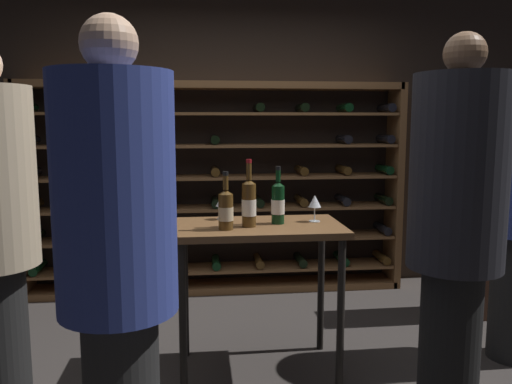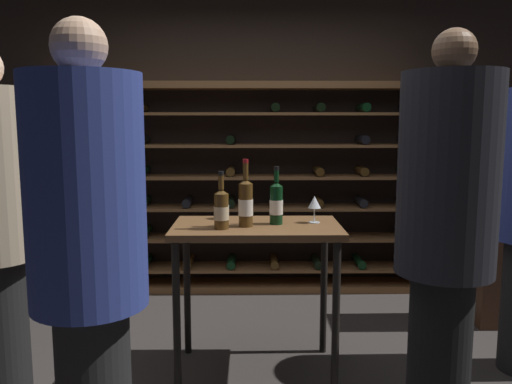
% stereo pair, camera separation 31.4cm
% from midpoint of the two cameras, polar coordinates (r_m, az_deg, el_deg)
% --- Properties ---
extents(ground_plane, '(9.69, 9.69, 0.00)m').
position_cam_midpoint_polar(ground_plane, '(3.28, -2.41, -19.75)').
color(ground_plane, '#383330').
extents(back_wall, '(5.91, 0.10, 2.90)m').
position_cam_midpoint_polar(back_wall, '(4.75, -4.06, 7.02)').
color(back_wall, black).
rests_on(back_wall, ground).
extents(wine_rack, '(3.34, 0.32, 1.85)m').
position_cam_midpoint_polar(wine_rack, '(4.57, -6.55, 0.14)').
color(wine_rack, brown).
rests_on(wine_rack, ground).
extents(tasting_table, '(0.99, 0.58, 0.91)m').
position_cam_midpoint_polar(tasting_table, '(3.09, -2.68, -5.89)').
color(tasting_table, brown).
rests_on(tasting_table, ground).
extents(person_guest_blue_shirt, '(0.44, 0.44, 1.89)m').
position_cam_midpoint_polar(person_guest_blue_shirt, '(2.02, -19.49, -6.18)').
color(person_guest_blue_shirt, black).
rests_on(person_guest_blue_shirt, ground).
extents(person_guest_khaki, '(0.44, 0.44, 1.91)m').
position_cam_midpoint_polar(person_guest_khaki, '(2.53, 17.99, -2.96)').
color(person_guest_khaki, black).
rests_on(person_guest_khaki, ground).
extents(display_cabinet, '(0.44, 0.36, 1.42)m').
position_cam_midpoint_polar(display_cabinet, '(4.35, 22.06, -3.46)').
color(display_cabinet, '#4C2D1E').
rests_on(display_cabinet, ground).
extents(wine_bottle_amber_reserve, '(0.08, 0.08, 0.39)m').
position_cam_midpoint_polar(wine_bottle_amber_reserve, '(2.98, -3.80, -1.21)').
color(wine_bottle_amber_reserve, '#4C3314').
rests_on(wine_bottle_amber_reserve, tasting_table).
extents(wine_bottle_green_slim, '(0.08, 0.08, 0.34)m').
position_cam_midpoint_polar(wine_bottle_green_slim, '(3.07, -0.48, -1.20)').
color(wine_bottle_green_slim, black).
rests_on(wine_bottle_green_slim, tasting_table).
extents(wine_bottle_black_capsule, '(0.09, 0.09, 0.33)m').
position_cam_midpoint_polar(wine_bottle_black_capsule, '(2.92, -6.44, -1.93)').
color(wine_bottle_black_capsule, '#4C3314').
rests_on(wine_bottle_black_capsule, tasting_table).
extents(wine_glass_stemmed_right, '(0.08, 0.08, 0.15)m').
position_cam_midpoint_polar(wine_glass_stemmed_right, '(3.22, -6.58, -1.12)').
color(wine_glass_stemmed_right, silver).
rests_on(wine_glass_stemmed_right, tasting_table).
extents(wine_glass_stemmed_left, '(0.08, 0.08, 0.16)m').
position_cam_midpoint_polar(wine_glass_stemmed_left, '(3.13, 3.68, -1.18)').
color(wine_glass_stemmed_left, silver).
rests_on(wine_glass_stemmed_left, tasting_table).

